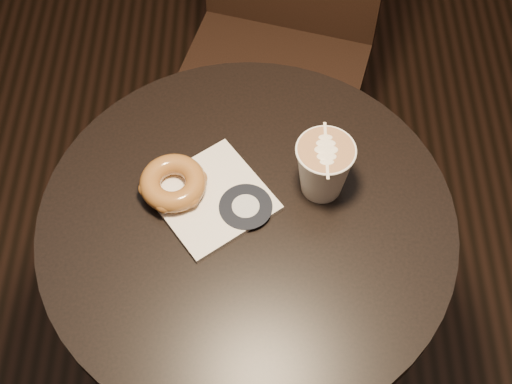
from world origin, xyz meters
TOP-DOWN VIEW (x-y plane):
  - cafe_table at (0.00, 0.00)m, footprint 0.70×0.70m
  - chair at (0.07, 0.63)m, footprint 0.53×0.53m
  - pastry_bag at (-0.06, 0.04)m, footprint 0.24×0.24m
  - doughnut at (-0.12, 0.05)m, footprint 0.11×0.11m
  - latte_cup at (0.13, 0.06)m, footprint 0.10×0.10m

SIDE VIEW (x-z plane):
  - cafe_table at x=0.00m, z-range 0.18..0.93m
  - chair at x=0.07m, z-range 0.06..1.14m
  - pastry_bag at x=-0.06m, z-range 0.75..0.76m
  - doughnut at x=-0.12m, z-range 0.76..0.79m
  - latte_cup at x=0.13m, z-range 0.75..0.86m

